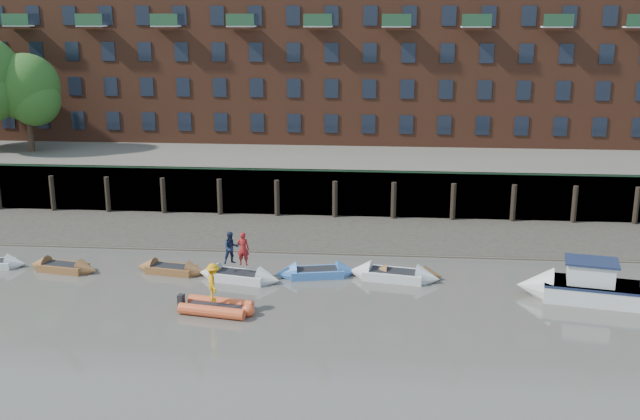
# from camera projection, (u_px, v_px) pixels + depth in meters

# --- Properties ---
(ground) EXTENTS (220.00, 220.00, 0.00)m
(ground) POSITION_uv_depth(u_px,v_px,m) (251.00, 360.00, 30.69)
(ground) COLOR #5A564E
(ground) RESTS_ON ground
(foreshore) EXTENTS (110.00, 8.00, 0.50)m
(foreshore) POSITION_uv_depth(u_px,v_px,m) (300.00, 233.00, 48.00)
(foreshore) COLOR #3D382F
(foreshore) RESTS_ON ground
(mud_band) EXTENTS (110.00, 1.60, 0.10)m
(mud_band) POSITION_uv_depth(u_px,v_px,m) (294.00, 250.00, 44.73)
(mud_band) COLOR #4C4336
(mud_band) RESTS_ON ground
(river_wall) EXTENTS (110.00, 1.23, 3.30)m
(river_wall) POSITION_uv_depth(u_px,v_px,m) (307.00, 193.00, 51.80)
(river_wall) COLOR #2D2A26
(river_wall) RESTS_ON ground
(bank_terrace) EXTENTS (110.00, 28.00, 3.20)m
(bank_terrace) POSITION_uv_depth(u_px,v_px,m) (323.00, 155.00, 64.90)
(bank_terrace) COLOR #5E594D
(bank_terrace) RESTS_ON ground
(apartment_terrace) EXTENTS (80.60, 15.56, 20.98)m
(apartment_terrace) POSITION_uv_depth(u_px,v_px,m) (324.00, 22.00, 62.92)
(apartment_terrace) COLOR brown
(apartment_terrace) RESTS_ON bank_terrace
(rowboat_1) EXTENTS (4.24, 1.92, 1.19)m
(rowboat_1) POSITION_uv_depth(u_px,v_px,m) (63.00, 267.00, 41.05)
(rowboat_1) COLOR brown
(rowboat_1) RESTS_ON ground
(rowboat_2) EXTENTS (4.19, 1.88, 1.17)m
(rowboat_2) POSITION_uv_depth(u_px,v_px,m) (171.00, 269.00, 40.75)
(rowboat_2) COLOR brown
(rowboat_2) RESTS_ON ground
(rowboat_3) EXTENTS (4.76, 2.24, 1.33)m
(rowboat_3) POSITION_uv_depth(u_px,v_px,m) (239.00, 276.00, 39.60)
(rowboat_3) COLOR silver
(rowboat_3) RESTS_ON ground
(rowboat_4) EXTENTS (4.59, 2.17, 1.28)m
(rowboat_4) POSITION_uv_depth(u_px,v_px,m) (316.00, 273.00, 40.19)
(rowboat_4) COLOR #4178C3
(rowboat_4) RESTS_ON ground
(rowboat_5) EXTENTS (5.09, 2.31, 1.43)m
(rowboat_5) POSITION_uv_depth(u_px,v_px,m) (393.00, 275.00, 39.75)
(rowboat_5) COLOR silver
(rowboat_5) RESTS_ON ground
(rowboat_6) EXTENTS (3.99, 1.31, 1.15)m
(rowboat_6) POSITION_uv_depth(u_px,v_px,m) (405.00, 275.00, 39.89)
(rowboat_6) COLOR brown
(rowboat_6) RESTS_ON ground
(rib_tender) EXTENTS (3.65, 2.21, 0.62)m
(rib_tender) POSITION_uv_depth(u_px,v_px,m) (219.00, 307.00, 35.42)
(rib_tender) COLOR #E75529
(rib_tender) RESTS_ON ground
(motor_launch) EXTENTS (6.73, 3.34, 2.66)m
(motor_launch) POSITION_uv_depth(u_px,v_px,m) (575.00, 286.00, 36.96)
(motor_launch) COLOR silver
(motor_launch) RESTS_ON ground
(person_rower_a) EXTENTS (0.69, 0.48, 1.79)m
(person_rower_a) POSITION_uv_depth(u_px,v_px,m) (243.00, 249.00, 39.14)
(person_rower_a) COLOR maroon
(person_rower_a) RESTS_ON rowboat_3
(person_rower_b) EXTENTS (1.05, 0.97, 1.74)m
(person_rower_b) POSITION_uv_depth(u_px,v_px,m) (231.00, 248.00, 39.35)
(person_rower_b) COLOR #19233F
(person_rower_b) RESTS_ON rowboat_3
(person_rib_crew) EXTENTS (1.02, 1.34, 1.83)m
(person_rib_crew) POSITION_uv_depth(u_px,v_px,m) (213.00, 282.00, 35.21)
(person_rib_crew) COLOR orange
(person_rib_crew) RESTS_ON rib_tender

